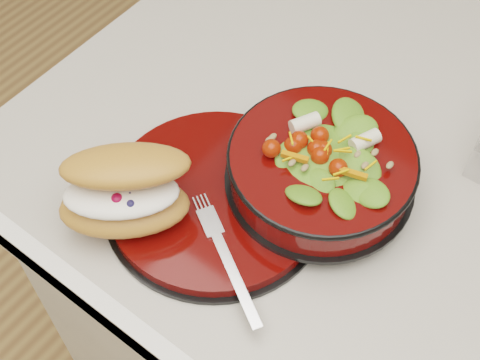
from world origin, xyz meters
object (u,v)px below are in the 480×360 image
Objects in this scene: dinner_plate at (216,198)px; fork at (228,261)px; salad_bowl at (322,163)px; croissant at (126,192)px.

fork is at bearing -43.09° from dinner_plate.
dinner_plate is 0.13m from salad_bowl.
croissant is at bearing 128.40° from fork.
croissant reaches higher than fork.
fork is (0.07, -0.06, 0.01)m from dinner_plate.
croissant is at bearing -127.01° from dinner_plate.
salad_bowl reaches higher than croissant.
fork reaches higher than dinner_plate.
croissant is 0.13m from fork.
croissant is 1.18× the size of fork.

